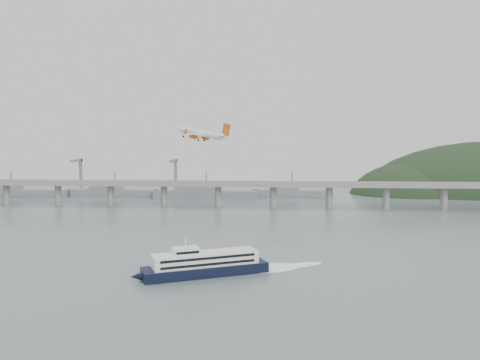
{
  "coord_description": "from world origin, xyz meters",
  "views": [
    {
      "loc": [
        19.1,
        -219.97,
        58.09
      ],
      "look_at": [
        0.0,
        55.0,
        36.0
      ],
      "focal_mm": 35.0,
      "sensor_mm": 36.0,
      "label": 1
    }
  ],
  "objects": [
    {
      "name": "distant_fleet",
      "position": [
        -155.36,
        265.08,
        6.22
      ],
      "size": [
        453.0,
        60.9,
        40.0
      ],
      "color": "slate",
      "rests_on": "ground"
    },
    {
      "name": "ferry",
      "position": [
        -10.11,
        -19.44,
        4.66
      ],
      "size": [
        85.5,
        44.85,
        17.18
      ],
      "rotation": [
        0.0,
        0.0,
        0.42
      ],
      "color": "black",
      "rests_on": "ground"
    },
    {
      "name": "bridge",
      "position": [
        -1.15,
        200.0,
        17.65
      ],
      "size": [
        800.0,
        22.0,
        23.9
      ],
      "color": "gray",
      "rests_on": "ground"
    },
    {
      "name": "ground",
      "position": [
        0.0,
        0.0,
        0.0
      ],
      "size": [
        900.0,
        900.0,
        0.0
      ],
      "primitive_type": "plane",
      "color": "slate",
      "rests_on": "ground"
    },
    {
      "name": "airliner",
      "position": [
        -25.75,
        77.27,
        63.79
      ],
      "size": [
        39.43,
        37.2,
        11.44
      ],
      "rotation": [
        0.05,
        -0.17,
        2.64
      ],
      "color": "white",
      "rests_on": "ground"
    }
  ]
}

